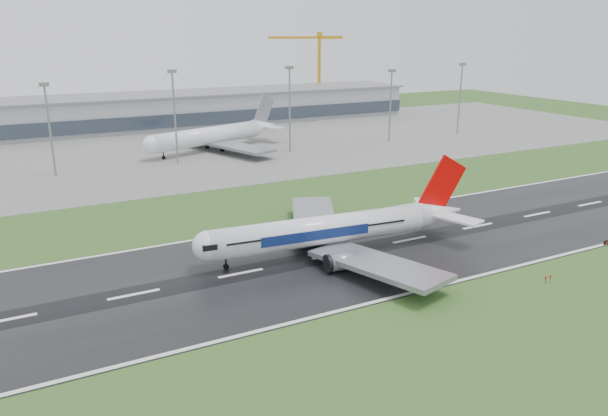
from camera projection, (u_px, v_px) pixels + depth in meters
ground at (410, 240)px, 125.87m from camera, size 520.00×520.00×0.00m
runway at (410, 240)px, 125.85m from camera, size 400.00×45.00×0.10m
apron at (221, 145)px, 231.88m from camera, size 400.00×130.00×0.08m
terminal at (179, 110)px, 280.57m from camera, size 240.00×36.00×15.00m
main_airliner at (339, 211)px, 116.15m from camera, size 65.39×62.77×17.86m
parked_airliner at (212, 126)px, 219.10m from camera, size 80.41×77.69×18.83m
tower_crane at (319, 72)px, 327.28m from camera, size 44.94×6.16×44.31m
runway_sign at (608, 242)px, 122.91m from camera, size 2.31×0.72×1.04m
floodmast_1 at (50, 132)px, 178.23m from camera, size 0.64×0.64×28.18m
floodmast_2 at (175, 119)px, 195.31m from camera, size 0.64×0.64×30.97m
floodmast_3 at (290, 111)px, 214.62m from camera, size 0.64×0.64×30.96m
floodmast_4 at (390, 107)px, 235.38m from camera, size 0.64×0.64×28.54m
floodmast_5 at (460, 101)px, 251.58m from camera, size 0.64×0.64×30.19m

